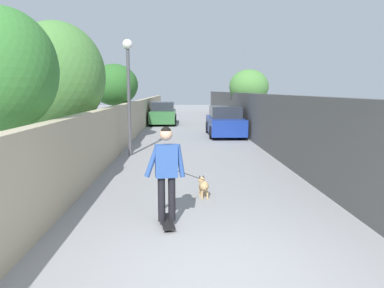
# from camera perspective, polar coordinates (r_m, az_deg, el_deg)

# --- Properties ---
(ground_plane) EXTENTS (80.00, 80.00, 0.00)m
(ground_plane) POSITION_cam_1_polar(r_m,az_deg,el_deg) (18.43, -0.13, 1.15)
(ground_plane) COLOR gray
(wall_left) EXTENTS (48.00, 0.30, 1.79)m
(wall_left) POSITION_cam_1_polar(r_m,az_deg,el_deg) (16.51, -10.14, 3.28)
(wall_left) COLOR tan
(wall_left) RESTS_ON ground
(fence_right) EXTENTS (48.00, 0.30, 2.21)m
(fence_right) POSITION_cam_1_polar(r_m,az_deg,el_deg) (16.67, 10.16, 4.05)
(fence_right) COLOR #4C4C4C
(fence_right) RESTS_ON ground
(tree_left_near) EXTENTS (2.07, 2.07, 3.96)m
(tree_left_near) POSITION_cam_1_polar(r_m,az_deg,el_deg) (8.06, -27.62, 10.25)
(tree_left_near) COLOR brown
(tree_left_near) RESTS_ON ground
(tree_left_mid) EXTENTS (3.04, 3.04, 4.50)m
(tree_left_mid) POSITION_cam_1_polar(r_m,az_deg,el_deg) (12.42, -20.56, 9.99)
(tree_left_mid) COLOR brown
(tree_left_mid) RESTS_ON ground
(tree_left_far) EXTENTS (2.20, 2.20, 3.58)m
(tree_left_far) POSITION_cam_1_polar(r_m,az_deg,el_deg) (17.55, -12.15, 9.04)
(tree_left_far) COLOR brown
(tree_left_far) RESTS_ON ground
(tree_right_distant) EXTENTS (2.51, 2.51, 3.67)m
(tree_right_distant) POSITION_cam_1_polar(r_m,az_deg,el_deg) (23.67, 8.96, 8.93)
(tree_right_distant) COLOR brown
(tree_right_distant) RESTS_ON ground
(lamp_post) EXTENTS (0.36, 0.36, 4.12)m
(lamp_post) POSITION_cam_1_polar(r_m,az_deg,el_deg) (13.19, -10.02, 10.46)
(lamp_post) COLOR #4C4C51
(lamp_post) RESTS_ON ground
(skateboard) EXTENTS (0.82, 0.31, 0.08)m
(skateboard) POSITION_cam_1_polar(r_m,az_deg,el_deg) (6.53, -3.98, -12.10)
(skateboard) COLOR black
(skateboard) RESTS_ON ground
(person_skateboarder) EXTENTS (0.27, 0.72, 1.67)m
(person_skateboarder) POSITION_cam_1_polar(r_m,az_deg,el_deg) (6.25, -4.07, -3.57)
(person_skateboarder) COLOR black
(person_skateboarder) RESTS_ON skateboard
(dog) EXTENTS (1.96, 0.89, 1.06)m
(dog) POSITION_cam_1_polar(r_m,az_deg,el_deg) (8.06, 1.79, -6.50)
(dog) COLOR tan
(dog) RESTS_ON ground
(car_near) EXTENTS (4.02, 1.80, 1.54)m
(car_near) POSITION_cam_1_polar(r_m,az_deg,el_deg) (18.85, 5.23, 3.46)
(car_near) COLOR navy
(car_near) RESTS_ON ground
(car_far) EXTENTS (4.32, 1.80, 1.54)m
(car_far) POSITION_cam_1_polar(r_m,az_deg,el_deg) (25.46, -4.57, 4.78)
(car_far) COLOR #336B38
(car_far) RESTS_ON ground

